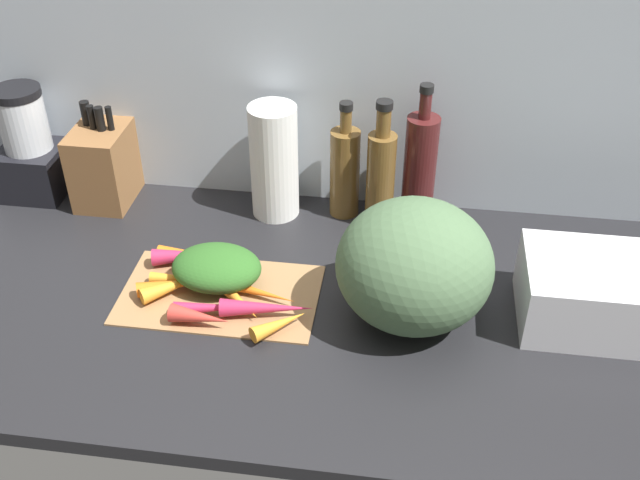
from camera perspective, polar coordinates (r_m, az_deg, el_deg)
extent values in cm
cube|color=black|center=(150.39, -5.00, -4.50)|extent=(170.00, 80.00, 3.00)
cube|color=#ADB7C1|center=(166.05, -2.71, 12.53)|extent=(170.00, 3.00, 60.00)
cube|color=#997047|center=(149.45, -7.61, -4.07)|extent=(38.80, 23.38, 0.80)
cone|color=orange|center=(138.76, -3.09, -6.39)|extent=(10.54, 9.75, 3.09)
cone|color=orange|center=(156.80, -9.50, -1.18)|extent=(15.38, 3.21, 3.18)
cone|color=red|center=(141.36, -9.13, -5.80)|extent=(11.66, 4.58, 3.60)
cone|color=#B2264C|center=(141.90, -4.07, -5.18)|extent=(17.92, 5.77, 3.56)
cone|color=orange|center=(153.16, -7.22, -2.08)|extent=(14.41, 3.77, 2.60)
cone|color=#B2264C|center=(156.62, -9.74, -1.17)|extent=(16.35, 6.99, 3.54)
cone|color=orange|center=(149.74, -11.00, -3.39)|extent=(12.56, 11.23, 3.21)
cone|color=orange|center=(150.00, -10.85, -3.33)|extent=(15.37, 8.56, 3.08)
cone|color=orange|center=(151.28, -10.19, -3.03)|extent=(14.40, 3.07, 2.36)
cone|color=orange|center=(146.41, -4.43, -4.04)|extent=(14.09, 5.42, 2.17)
cone|color=#B2264C|center=(143.65, -7.89, -5.11)|extent=(16.26, 5.36, 2.67)
cone|color=orange|center=(144.24, -5.93, -4.85)|extent=(8.88, 8.71, 2.21)
ellipsoid|color=#2D6023|center=(149.24, -7.86, -2.10)|extent=(17.85, 13.73, 7.55)
ellipsoid|color=#4C6B47|center=(136.84, 7.17, -1.95)|extent=(28.72, 27.42, 24.55)
cube|color=brown|center=(179.50, -16.08, 5.50)|extent=(11.79, 16.02, 17.99)
cylinder|color=black|center=(177.27, -17.36, 9.19)|extent=(2.18, 2.18, 5.50)
cylinder|color=black|center=(175.00, -16.96, 8.91)|extent=(1.60, 1.60, 5.50)
cylinder|color=black|center=(173.75, -16.39, 8.82)|extent=(1.97, 1.97, 5.50)
cylinder|color=black|center=(173.39, -15.69, 8.89)|extent=(1.44, 1.44, 5.50)
cube|color=black|center=(189.13, -20.82, 5.00)|extent=(14.28, 14.28, 11.65)
cylinder|color=silver|center=(183.63, -21.62, 8.29)|extent=(10.71, 10.71, 12.97)
cylinder|color=black|center=(180.65, -22.14, 10.35)|extent=(10.92, 10.92, 1.80)
cylinder|color=white|center=(165.88, -3.51, 5.95)|extent=(10.60, 10.60, 26.19)
cylinder|color=brown|center=(166.98, 1.89, 5.09)|extent=(6.62, 6.62, 20.51)
cylinder|color=brown|center=(160.81, 1.98, 9.04)|extent=(2.55, 2.55, 5.21)
cylinder|color=black|center=(159.31, 2.00, 10.13)|extent=(2.94, 2.94, 1.60)
cylinder|color=brown|center=(163.18, 4.61, 4.49)|extent=(6.24, 6.24, 21.94)
cylinder|color=brown|center=(156.37, 4.86, 8.90)|extent=(3.10, 3.10, 6.21)
cylinder|color=black|center=(154.66, 4.93, 10.19)|extent=(3.56, 3.56, 1.60)
cylinder|color=#471919|center=(164.11, 7.56, 5.19)|extent=(7.11, 7.11, 25.46)
cylinder|color=#471919|center=(156.84, 8.01, 10.11)|extent=(2.55, 2.55, 5.77)
cylinder|color=black|center=(155.30, 8.12, 11.33)|extent=(2.93, 2.93, 1.60)
cube|color=silver|center=(148.03, 20.33, -3.84)|extent=(27.70, 20.30, 12.73)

